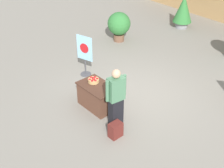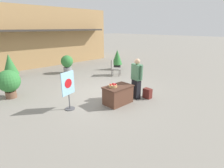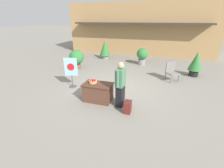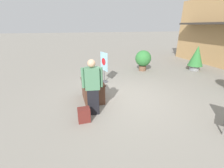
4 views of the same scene
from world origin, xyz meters
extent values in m
plane|color=gray|center=(0.00, 0.00, 0.00)|extent=(120.00, 120.00, 0.00)
cube|color=tan|center=(-0.09, 9.12, 2.17)|extent=(12.79, 3.61, 4.34)
cube|color=#38332D|center=(-0.09, 6.87, 2.69)|extent=(10.87, 0.90, 0.12)
cube|color=brown|center=(-0.32, -1.20, 0.34)|extent=(1.07, 0.68, 0.68)
cube|color=#492C20|center=(-0.32, -1.20, 0.70)|extent=(1.14, 0.72, 0.04)
cylinder|color=tan|center=(-0.55, -1.15, 0.77)|extent=(0.32, 0.32, 0.10)
sphere|color=red|center=(-0.44, -1.17, 0.81)|extent=(0.08, 0.08, 0.08)
sphere|color=red|center=(-0.49, -1.06, 0.81)|extent=(0.08, 0.08, 0.08)
sphere|color=red|center=(-0.60, -1.06, 0.81)|extent=(0.08, 0.08, 0.08)
sphere|color=red|center=(-0.66, -1.15, 0.81)|extent=(0.08, 0.08, 0.08)
sphere|color=red|center=(-0.60, -1.25, 0.81)|extent=(0.08, 0.08, 0.08)
sphere|color=#A30F14|center=(-0.49, -1.25, 0.81)|extent=(0.08, 0.08, 0.08)
sphere|color=red|center=(-0.52, -1.16, 0.84)|extent=(0.08, 0.08, 0.08)
sphere|color=#A30F14|center=(-0.55, -1.16, 0.84)|extent=(0.08, 0.08, 0.08)
sphere|color=#A30F14|center=(-0.55, -1.14, 0.84)|extent=(0.08, 0.08, 0.08)
cube|color=black|center=(0.62, -1.35, 0.41)|extent=(0.29, 0.37, 0.82)
cube|color=#4C7F5B|center=(0.62, -1.35, 1.14)|extent=(0.32, 0.45, 0.65)
sphere|color=tan|center=(0.62, -1.35, 1.59)|extent=(0.23, 0.23, 0.23)
cylinder|color=#4C7F5B|center=(0.58, -1.60, 1.17)|extent=(0.09, 0.09, 0.59)
cylinder|color=#4C7F5B|center=(0.65, -1.09, 1.17)|extent=(0.09, 0.09, 0.59)
cube|color=maroon|center=(0.98, -1.68, 0.21)|extent=(0.24, 0.34, 0.42)
cylinder|color=#4C4C51|center=(-2.00, -0.35, 0.01)|extent=(0.36, 0.36, 0.03)
cylinder|color=#4C4C51|center=(-2.00, -0.35, 0.31)|extent=(0.04, 0.04, 0.55)
cube|color=#99D1EA|center=(-2.00, -0.35, 1.00)|extent=(0.59, 0.19, 0.84)
cylinder|color=red|center=(-1.99, -0.37, 1.00)|extent=(0.32, 0.10, 0.34)
cylinder|color=gray|center=(2.94, 1.84, 0.19)|extent=(0.05, 0.05, 0.39)
cylinder|color=gray|center=(2.56, 1.57, 0.19)|extent=(0.05, 0.05, 0.39)
cylinder|color=gray|center=(2.67, 2.22, 0.19)|extent=(0.05, 0.05, 0.39)
cylinder|color=gray|center=(2.29, 1.95, 0.19)|extent=(0.05, 0.05, 0.39)
cube|color=gray|center=(2.61, 1.89, 0.42)|extent=(0.77, 0.77, 0.06)
cube|color=gray|center=(2.47, 2.09, 0.72)|extent=(0.48, 0.37, 0.54)
cylinder|color=gray|center=(-2.42, 5.44, 0.14)|extent=(0.55, 0.55, 0.28)
cone|color=#337A38|center=(-2.42, 5.44, 0.87)|extent=(0.84, 0.84, 1.19)
cylinder|color=gray|center=(0.70, 4.52, 0.19)|extent=(0.52, 0.52, 0.39)
sphere|color=#337A38|center=(0.70, 4.52, 0.78)|extent=(0.78, 0.78, 0.78)
cylinder|color=brown|center=(-3.26, 2.35, 0.14)|extent=(0.43, 0.43, 0.28)
sphere|color=#337A38|center=(-3.26, 2.35, 0.75)|extent=(0.93, 0.93, 0.93)
cylinder|color=black|center=(3.84, 3.02, 0.18)|extent=(0.49, 0.49, 0.37)
cone|color=#337A38|center=(3.84, 3.02, 0.88)|extent=(0.73, 0.73, 1.03)
camera|label=1|loc=(5.44, -5.78, 5.50)|focal=50.00mm
camera|label=2|loc=(-4.89, -5.71, 2.89)|focal=28.00mm
camera|label=3|loc=(1.78, -6.10, 3.03)|focal=24.00mm
camera|label=4|loc=(4.66, -1.97, 2.56)|focal=24.00mm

